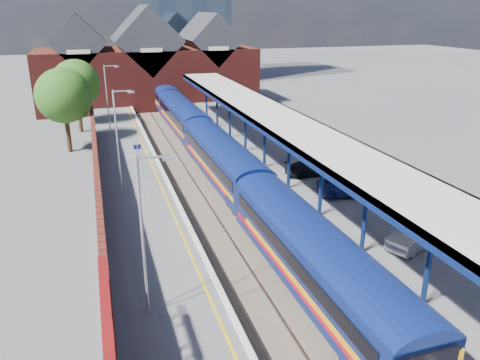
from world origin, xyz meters
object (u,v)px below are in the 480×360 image
object	(u,v)px
lamp_post_d	(108,95)
parked_car_dark	(310,169)
lamp_post_b	(145,228)
parked_car_silver	(415,236)
train	(200,133)
parked_car_blue	(349,187)
platform_sign	(138,154)
lamp_post_c	(119,133)

from	to	relation	value
lamp_post_d	parked_car_dark	distance (m)	23.08
lamp_post_b	parked_car_silver	xyz separation A→B (m)	(14.41, 1.67, -3.35)
train	parked_car_dark	distance (m)	12.91
lamp_post_b	parked_car_blue	bearing A→B (deg)	32.41
platform_sign	lamp_post_d	bearing A→B (deg)	95.56
parked_car_dark	lamp_post_b	bearing A→B (deg)	138.74
platform_sign	parked_car_blue	world-z (taller)	platform_sign
lamp_post_c	parked_car_dark	bearing A→B (deg)	-8.13
train	lamp_post_d	bearing A→B (deg)	139.63
parked_car_silver	parked_car_dark	size ratio (longest dim) A/B	1.01
platform_sign	parked_car_silver	xyz separation A→B (m)	(13.05, -16.33, -1.05)
train	lamp_post_c	distance (m)	12.52
parked_car_dark	parked_car_blue	bearing A→B (deg)	-165.79
lamp_post_b	platform_sign	world-z (taller)	lamp_post_b
parked_car_blue	parked_car_silver	bearing A→B (deg)	-168.82
lamp_post_c	parked_car_blue	size ratio (longest dim) A/B	1.58
lamp_post_b	parked_car_blue	distance (m)	17.92
platform_sign	parked_car_blue	size ratio (longest dim) A/B	0.56
lamp_post_b	parked_car_silver	size ratio (longest dim) A/B	1.80
lamp_post_c	parked_car_blue	bearing A→B (deg)	-23.83
parked_car_silver	lamp_post_b	bearing A→B (deg)	73.18
platform_sign	parked_car_silver	size ratio (longest dim) A/B	0.64
lamp_post_d	parked_car_blue	distance (m)	27.23
lamp_post_c	train	bearing A→B (deg)	49.88
parked_car_dark	parked_car_blue	xyz separation A→B (m)	(0.84, -4.56, 0.06)
train	platform_sign	size ratio (longest dim) A/B	26.37
train	parked_car_dark	bearing A→B (deg)	-61.44
train	parked_car_silver	distance (m)	24.55
platform_sign	train	bearing A→B (deg)	48.43
parked_car_silver	lamp_post_c	bearing A→B (deg)	21.73
lamp_post_b	parked_car_blue	xyz separation A→B (m)	(14.86, 9.44, -3.38)
lamp_post_b	lamp_post_c	xyz separation A→B (m)	(0.00, 16.00, 0.00)
lamp_post_d	parked_car_silver	size ratio (longest dim) A/B	1.80
parked_car_dark	parked_car_blue	world-z (taller)	parked_car_blue
train	parked_car_silver	bearing A→B (deg)	-74.52
lamp_post_c	parked_car_silver	xyz separation A→B (m)	(14.41, -14.33, -3.35)
lamp_post_b	lamp_post_d	size ratio (longest dim) A/B	1.00
train	platform_sign	bearing A→B (deg)	-131.57
lamp_post_b	platform_sign	bearing A→B (deg)	85.67
lamp_post_d	parked_car_dark	xyz separation A→B (m)	(14.02, -18.00, -3.43)
parked_car_dark	lamp_post_d	bearing A→B (deg)	41.70
parked_car_silver	parked_car_blue	distance (m)	7.78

